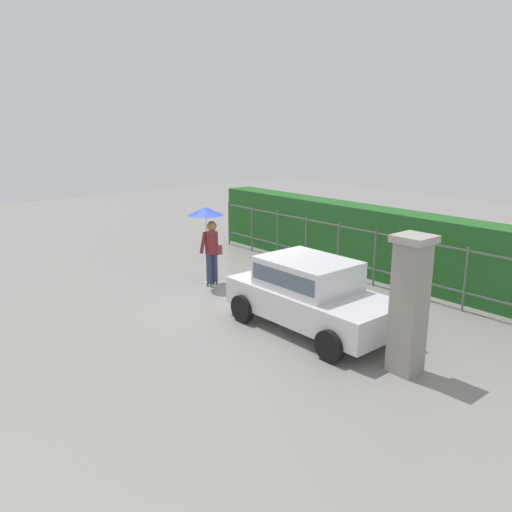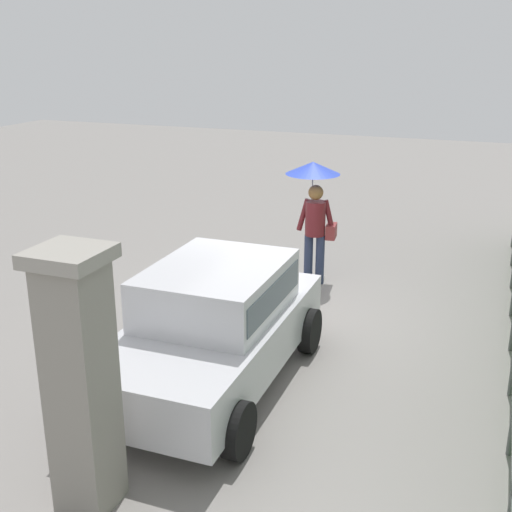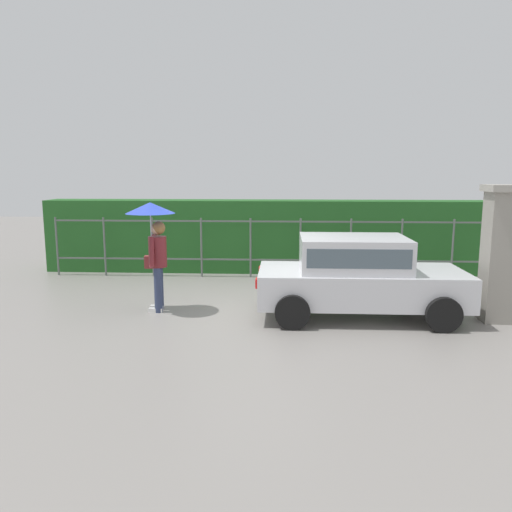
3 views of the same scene
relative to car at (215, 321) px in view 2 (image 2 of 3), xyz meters
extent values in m
plane|color=gray|center=(-1.96, 0.10, -0.80)|extent=(40.00, 40.00, 0.00)
cube|color=silver|center=(0.06, 0.00, -0.22)|extent=(3.71, 1.65, 0.60)
cube|color=silver|center=(-0.09, 0.00, 0.38)|extent=(1.90, 1.45, 0.60)
cube|color=#4C5B66|center=(-0.09, 0.00, 0.40)|extent=(1.75, 1.47, 0.33)
cylinder|color=black|center=(1.31, 0.84, -0.50)|extent=(0.60, 0.18, 0.60)
cylinder|color=black|center=(1.31, -0.84, -0.50)|extent=(0.60, 0.18, 0.60)
cylinder|color=black|center=(-1.19, 0.84, -0.50)|extent=(0.60, 0.18, 0.60)
cylinder|color=black|center=(-1.19, -0.84, -0.50)|extent=(0.60, 0.18, 0.60)
cube|color=red|center=(-1.80, 0.56, -0.07)|extent=(0.06, 0.20, 0.16)
cube|color=red|center=(-1.80, -0.54, -0.07)|extent=(0.06, 0.20, 0.16)
cylinder|color=#2D3856|center=(-3.71, 0.08, -0.37)|extent=(0.15, 0.15, 0.86)
cylinder|color=#2D3856|center=(-3.74, 0.28, -0.37)|extent=(0.15, 0.15, 0.86)
cube|color=white|center=(-3.77, 0.07, -0.76)|extent=(0.26, 0.10, 0.08)
cube|color=white|center=(-3.80, 0.27, -0.76)|extent=(0.26, 0.10, 0.08)
cylinder|color=maroon|center=(-3.72, 0.18, 0.35)|extent=(0.34, 0.34, 0.58)
sphere|color=#DBAD89|center=(-3.72, 0.18, 0.78)|extent=(0.22, 0.22, 0.22)
sphere|color=olive|center=(-3.69, 0.18, 0.80)|extent=(0.25, 0.25, 0.25)
cylinder|color=maroon|center=(-3.78, -0.05, 0.37)|extent=(0.12, 0.24, 0.56)
cylinder|color=maroon|center=(-3.83, 0.39, 0.37)|extent=(0.12, 0.24, 0.56)
cylinder|color=#B2B2B7|center=(-3.81, 0.09, 0.69)|extent=(0.02, 0.02, 0.77)
cone|color=blue|center=(-3.81, 0.09, 1.18)|extent=(0.91, 0.91, 0.20)
cube|color=maroon|center=(-3.88, 0.42, 0.11)|extent=(0.36, 0.20, 0.24)
cube|color=gray|center=(2.42, -0.15, 0.35)|extent=(0.48, 0.48, 2.30)
cube|color=#9E998E|center=(2.42, -0.15, 1.56)|extent=(0.60, 0.60, 0.12)
camera|label=1|loc=(6.97, -7.39, 3.39)|focal=36.26mm
camera|label=2|loc=(6.47, 2.98, 3.19)|focal=45.59mm
camera|label=3|loc=(-1.36, -9.00, 1.83)|focal=35.05mm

